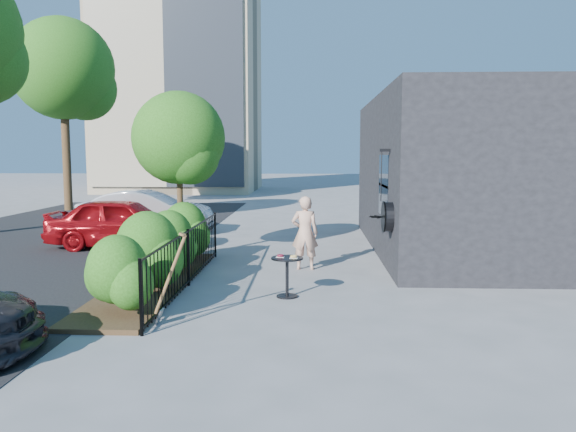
{
  "coord_description": "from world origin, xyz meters",
  "views": [
    {
      "loc": [
        0.86,
        -10.49,
        2.53
      ],
      "look_at": [
        0.35,
        1.42,
        1.2
      ],
      "focal_mm": 35.0,
      "sensor_mm": 36.0,
      "label": 1
    }
  ],
  "objects_px": {
    "patio_tree": "(181,144)",
    "street_tree_far": "(64,75)",
    "woman": "(305,233)",
    "car_red": "(123,223)",
    "cafe_table": "(287,270)",
    "shovel": "(168,283)",
    "car_silver": "(147,212)"
  },
  "relations": [
    {
      "from": "car_red",
      "to": "shovel",
      "type": "bearing_deg",
      "value": -158.24
    },
    {
      "from": "cafe_table",
      "to": "car_silver",
      "type": "height_order",
      "value": "car_silver"
    },
    {
      "from": "woman",
      "to": "car_silver",
      "type": "height_order",
      "value": "woman"
    },
    {
      "from": "street_tree_far",
      "to": "woman",
      "type": "height_order",
      "value": "street_tree_far"
    },
    {
      "from": "patio_tree",
      "to": "car_silver",
      "type": "bearing_deg",
      "value": 116.47
    },
    {
      "from": "patio_tree",
      "to": "woman",
      "type": "height_order",
      "value": "patio_tree"
    },
    {
      "from": "car_silver",
      "to": "street_tree_far",
      "type": "bearing_deg",
      "value": 37.93
    },
    {
      "from": "cafe_table",
      "to": "car_red",
      "type": "bearing_deg",
      "value": 132.52
    },
    {
      "from": "cafe_table",
      "to": "car_red",
      "type": "relative_size",
      "value": 0.19
    },
    {
      "from": "car_red",
      "to": "street_tree_far",
      "type": "bearing_deg",
      "value": 28.71
    },
    {
      "from": "woman",
      "to": "car_red",
      "type": "bearing_deg",
      "value": -27.69
    },
    {
      "from": "woman",
      "to": "street_tree_far",
      "type": "bearing_deg",
      "value": -48.6
    },
    {
      "from": "shovel",
      "to": "car_red",
      "type": "distance_m",
      "value": 7.35
    },
    {
      "from": "shovel",
      "to": "car_silver",
      "type": "relative_size",
      "value": 0.34
    },
    {
      "from": "car_silver",
      "to": "woman",
      "type": "bearing_deg",
      "value": -138.09
    },
    {
      "from": "street_tree_far",
      "to": "cafe_table",
      "type": "height_order",
      "value": "street_tree_far"
    },
    {
      "from": "shovel",
      "to": "car_red",
      "type": "xyz_separation_m",
      "value": [
        -2.95,
        6.73,
        0.06
      ]
    },
    {
      "from": "cafe_table",
      "to": "street_tree_far",
      "type": "bearing_deg",
      "value": 125.13
    },
    {
      "from": "patio_tree",
      "to": "street_tree_far",
      "type": "relative_size",
      "value": 0.48
    },
    {
      "from": "cafe_table",
      "to": "car_red",
      "type": "height_order",
      "value": "car_red"
    },
    {
      "from": "patio_tree",
      "to": "woman",
      "type": "distance_m",
      "value": 3.71
    },
    {
      "from": "street_tree_far",
      "to": "woman",
      "type": "relative_size",
      "value": 5.13
    },
    {
      "from": "shovel",
      "to": "car_red",
      "type": "relative_size",
      "value": 0.35
    },
    {
      "from": "street_tree_far",
      "to": "shovel",
      "type": "distance_m",
      "value": 19.3
    },
    {
      "from": "patio_tree",
      "to": "car_red",
      "type": "distance_m",
      "value": 3.25
    },
    {
      "from": "street_tree_far",
      "to": "shovel",
      "type": "relative_size",
      "value": 5.86
    },
    {
      "from": "street_tree_far",
      "to": "shovel",
      "type": "bearing_deg",
      "value": -62.12
    },
    {
      "from": "patio_tree",
      "to": "cafe_table",
      "type": "height_order",
      "value": "patio_tree"
    },
    {
      "from": "patio_tree",
      "to": "street_tree_far",
      "type": "distance_m",
      "value": 13.95
    },
    {
      "from": "car_red",
      "to": "car_silver",
      "type": "relative_size",
      "value": 0.96
    },
    {
      "from": "cafe_table",
      "to": "shovel",
      "type": "distance_m",
      "value": 2.38
    },
    {
      "from": "street_tree_far",
      "to": "car_silver",
      "type": "distance_m",
      "value": 10.21
    }
  ]
}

